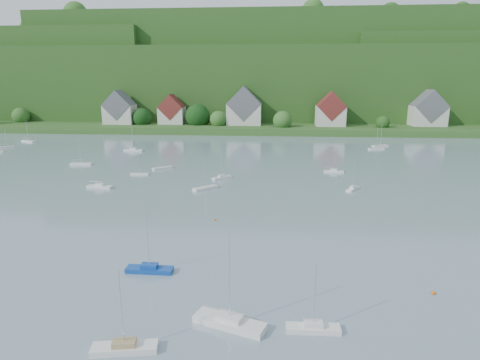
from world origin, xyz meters
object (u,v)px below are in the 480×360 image
object	(u,v)px
near_sailboat_2	(124,347)
near_sailboat_1	(149,269)
near_sailboat_4	(230,322)
near_sailboat_3	(313,327)

from	to	relation	value
near_sailboat_2	near_sailboat_1	bearing A→B (deg)	89.33
near_sailboat_1	near_sailboat_2	distance (m)	15.79
near_sailboat_1	near_sailboat_4	distance (m)	15.92
near_sailboat_1	near_sailboat_3	size ratio (longest dim) A/B	1.13
near_sailboat_1	near_sailboat_4	bearing A→B (deg)	-42.62
near_sailboat_3	near_sailboat_1	bearing A→B (deg)	149.05
near_sailboat_2	near_sailboat_3	xyz separation A→B (m)	(17.51, 4.41, -0.02)
near_sailboat_3	near_sailboat_4	bearing A→B (deg)	176.99
near_sailboat_2	near_sailboat_4	xyz separation A→B (m)	(9.19, 4.63, 0.06)
near_sailboat_3	near_sailboat_4	distance (m)	8.33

